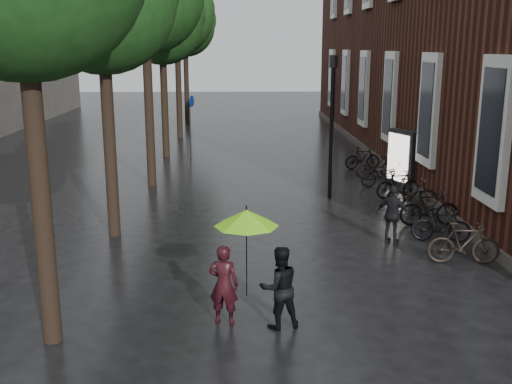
{
  "coord_description": "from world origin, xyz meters",
  "views": [
    {
      "loc": [
        -0.78,
        -8.62,
        4.98
      ],
      "look_at": [
        -0.32,
        5.2,
        1.61
      ],
      "focal_mm": 42.0,
      "sensor_mm": 36.0,
      "label": 1
    }
  ],
  "objects_px": {
    "parked_bicycles": "(403,189)",
    "ad_lightbox": "(402,159)",
    "person_black": "(279,287)",
    "lamp_post": "(332,113)",
    "person_burgundy": "(224,285)",
    "pedestrian_walking": "(393,215)"
  },
  "relations": [
    {
      "from": "pedestrian_walking",
      "to": "lamp_post",
      "type": "xyz_separation_m",
      "value": [
        -0.89,
        4.8,
        2.09
      ]
    },
    {
      "from": "person_black",
      "to": "lamp_post",
      "type": "height_order",
      "value": "lamp_post"
    },
    {
      "from": "parked_bicycles",
      "to": "ad_lightbox",
      "type": "distance_m",
      "value": 2.49
    },
    {
      "from": "person_black",
      "to": "ad_lightbox",
      "type": "height_order",
      "value": "ad_lightbox"
    },
    {
      "from": "ad_lightbox",
      "to": "lamp_post",
      "type": "xyz_separation_m",
      "value": [
        -2.84,
        -1.53,
        1.81
      ]
    },
    {
      "from": "person_burgundy",
      "to": "lamp_post",
      "type": "xyz_separation_m",
      "value": [
        3.38,
        9.28,
        2.1
      ]
    },
    {
      "from": "ad_lightbox",
      "to": "lamp_post",
      "type": "bearing_deg",
      "value": -173.82
    },
    {
      "from": "person_burgundy",
      "to": "ad_lightbox",
      "type": "height_order",
      "value": "ad_lightbox"
    },
    {
      "from": "pedestrian_walking",
      "to": "person_black",
      "type": "bearing_deg",
      "value": 88.72
    },
    {
      "from": "parked_bicycles",
      "to": "lamp_post",
      "type": "relative_size",
      "value": 2.53
    },
    {
      "from": "lamp_post",
      "to": "pedestrian_walking",
      "type": "bearing_deg",
      "value": -79.52
    },
    {
      "from": "pedestrian_walking",
      "to": "lamp_post",
      "type": "height_order",
      "value": "lamp_post"
    },
    {
      "from": "parked_bicycles",
      "to": "lamp_post",
      "type": "distance_m",
      "value": 3.37
    },
    {
      "from": "person_black",
      "to": "pedestrian_walking",
      "type": "xyz_separation_m",
      "value": [
        3.26,
        4.66,
        -0.0
      ]
    },
    {
      "from": "person_black",
      "to": "lamp_post",
      "type": "relative_size",
      "value": 0.33
    },
    {
      "from": "person_black",
      "to": "ad_lightbox",
      "type": "xyz_separation_m",
      "value": [
        5.21,
        10.99,
        0.28
      ]
    },
    {
      "from": "person_black",
      "to": "parked_bicycles",
      "type": "xyz_separation_m",
      "value": [
        4.63,
        8.64,
        -0.28
      ]
    },
    {
      "from": "person_burgundy",
      "to": "parked_bicycles",
      "type": "height_order",
      "value": "person_burgundy"
    },
    {
      "from": "person_burgundy",
      "to": "pedestrian_walking",
      "type": "distance_m",
      "value": 6.19
    },
    {
      "from": "lamp_post",
      "to": "ad_lightbox",
      "type": "bearing_deg",
      "value": 28.42
    },
    {
      "from": "person_burgundy",
      "to": "person_black",
      "type": "height_order",
      "value": "person_black"
    },
    {
      "from": "parked_bicycles",
      "to": "ad_lightbox",
      "type": "xyz_separation_m",
      "value": [
        0.58,
        2.35,
        0.56
      ]
    }
  ]
}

